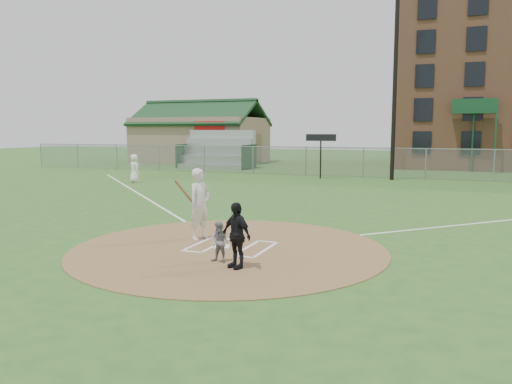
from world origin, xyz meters
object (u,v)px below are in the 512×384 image
(home_plate, at_px, (222,247))
(umpire, at_px, (236,235))
(batter_at_plate, at_px, (200,204))
(catcher, at_px, (220,242))
(ondeck_player, at_px, (134,168))

(home_plate, relative_size, umpire, 0.27)
(home_plate, height_order, batter_at_plate, batter_at_plate)
(home_plate, height_order, umpire, umpire)
(catcher, height_order, batter_at_plate, batter_at_plate)
(umpire, bearing_deg, batter_at_plate, 157.84)
(umpire, bearing_deg, home_plate, 150.18)
(catcher, bearing_deg, ondeck_player, 135.72)
(home_plate, bearing_deg, batter_at_plate, 144.87)
(home_plate, bearing_deg, catcher, -66.32)
(umpire, height_order, ondeck_player, ondeck_player)
(umpire, bearing_deg, catcher, 177.54)
(home_plate, bearing_deg, umpire, -55.54)
(umpire, distance_m, ondeck_player, 20.35)
(ondeck_player, bearing_deg, home_plate, 162.41)
(catcher, height_order, umpire, umpire)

